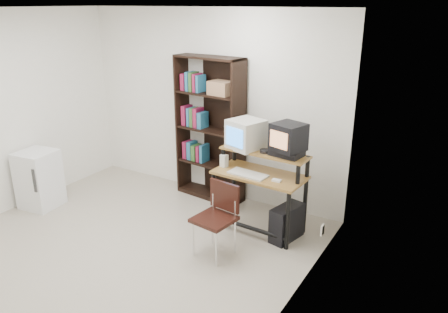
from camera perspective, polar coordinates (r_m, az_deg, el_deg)
The scene contains 18 objects.
floor at distance 5.17m, azimuth -13.92°, elevation -12.09°, with size 4.00×4.00×0.01m, color #BAAF9A.
ceiling at distance 4.43m, azimuth -16.78°, elevation 18.01°, with size 4.00×4.00×0.01m, color white.
back_wall at distance 6.14m, azimuth -1.83°, elevation 6.76°, with size 4.00×0.01×2.60m, color white.
right_wall at distance 3.55m, azimuth 8.15°, elevation -3.19°, with size 0.01×4.00×2.60m, color white.
computer_desk at distance 5.24m, azimuth 4.73°, elevation -2.79°, with size 1.11×0.60×0.98m.
crt_monitor at distance 5.28m, azimuth 2.88°, elevation 2.91°, with size 0.47×0.47×0.36m.
vcr at distance 5.09m, azimuth 8.19°, elevation 0.43°, with size 0.36×0.26×0.08m, color black.
crt_tv at distance 5.02m, azimuth 8.40°, elevation 2.53°, with size 0.42×0.41×0.32m.
cd_spindle at distance 5.15m, azimuth 5.34°, elevation 0.63°, with size 0.12×0.12×0.05m, color #26262B.
keyboard at distance 5.15m, azimuth 3.14°, elevation -2.40°, with size 0.47×0.21×0.04m, color beige.
mousepad at distance 4.99m, azimuth 6.63°, elevation -3.39°, with size 0.22×0.18×0.01m, color black.
mouse at distance 4.99m, azimuth 6.87°, elevation -3.17°, with size 0.10×0.06×0.03m, color white.
desk_speaker at distance 5.37m, azimuth 0.01°, elevation -0.63°, with size 0.08×0.07×0.17m, color beige.
pc_tower at distance 5.23m, azimuth 8.21°, elevation -8.57°, with size 0.20×0.45×0.42m, color black.
school_chair at distance 4.80m, azimuth -0.78°, elevation -7.23°, with size 0.46×0.46×0.81m.
bookshelf at distance 6.04m, azimuth -1.73°, elevation 3.76°, with size 1.03×0.44×1.99m.
mini_fridge at distance 6.42m, azimuth -23.01°, elevation -2.75°, with size 0.51×0.51×0.79m.
wall_outlet at distance 4.97m, azimuth 12.73°, elevation -9.33°, with size 0.02×0.08×0.12m, color beige.
Camera 1 is at (3.22, -3.04, 2.66)m, focal length 35.00 mm.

